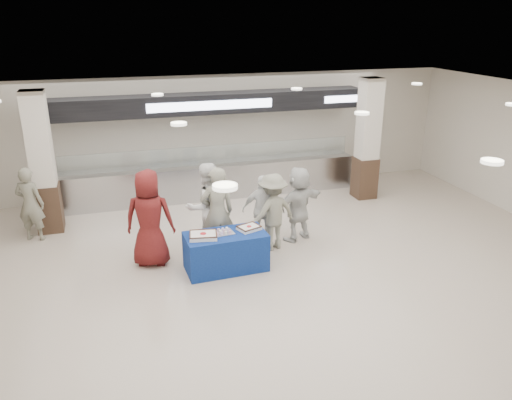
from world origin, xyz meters
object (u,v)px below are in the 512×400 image
object	(u,v)px
sheet_cake_left	(203,235)
display_table	(226,252)
soldier_b	(273,212)
civilian_white	(298,204)
civilian_maroon	(149,218)
chef_tall	(207,207)
soldier_a	(217,212)
chef_short	(263,210)
soldier_bg	(30,204)
cupcake_tray	(222,232)
sheet_cake_right	(249,227)

from	to	relation	value
sheet_cake_left	display_table	bearing A→B (deg)	6.77
soldier_b	civilian_white	world-z (taller)	civilian_white
civilian_maroon	chef_tall	distance (m)	1.27
soldier_a	chef_short	size ratio (longest dim) A/B	1.23
chef_tall	soldier_bg	bearing A→B (deg)	-36.36
cupcake_tray	soldier_a	distance (m)	0.62
cupcake_tray	soldier_b	xyz separation A→B (m)	(1.21, 0.59, 0.04)
display_table	civilian_maroon	world-z (taller)	civilian_maroon
sheet_cake_left	cupcake_tray	world-z (taller)	sheet_cake_left
sheet_cake_right	sheet_cake_left	bearing A→B (deg)	-172.72
display_table	civilian_white	world-z (taller)	civilian_white
cupcake_tray	soldier_bg	bearing A→B (deg)	145.82
civilian_maroon	soldier_bg	world-z (taller)	civilian_maroon
civilian_maroon	soldier_a	bearing A→B (deg)	-164.49
chef_short	civilian_white	size ratio (longest dim) A/B	0.93
civilian_maroon	soldier_a	size ratio (longest dim) A/B	1.03
sheet_cake_left	soldier_bg	bearing A→B (deg)	141.75
display_table	soldier_bg	world-z (taller)	soldier_bg
civilian_maroon	chef_tall	xyz separation A→B (m)	(1.20, 0.39, -0.03)
civilian_maroon	soldier_bg	size ratio (longest dim) A/B	1.17
chef_tall	chef_short	distance (m)	1.22
civilian_maroon	soldier_a	xyz separation A→B (m)	(1.34, 0.00, -0.03)
sheet_cake_left	chef_short	world-z (taller)	chef_short
soldier_a	civilian_white	world-z (taller)	soldier_a
display_table	soldier_bg	size ratio (longest dim) A/B	0.93
sheet_cake_left	chef_tall	world-z (taller)	chef_tall
sheet_cake_left	civilian_maroon	world-z (taller)	civilian_maroon
sheet_cake_left	sheet_cake_right	distance (m)	0.94
soldier_a	chef_tall	world-z (taller)	soldier_a
cupcake_tray	civilian_white	size ratio (longest dim) A/B	0.28
soldier_a	chef_tall	size ratio (longest dim) A/B	1.01
cupcake_tray	sheet_cake_right	bearing A→B (deg)	2.21
chef_short	sheet_cake_right	bearing A→B (deg)	80.66
cupcake_tray	sheet_cake_left	bearing A→B (deg)	-165.88
display_table	soldier_b	xyz separation A→B (m)	(1.16, 0.64, 0.45)
civilian_maroon	civilian_white	distance (m)	3.22
display_table	civilian_white	bearing A→B (deg)	24.02
sheet_cake_right	chef_short	world-z (taller)	chef_short
civilian_white	soldier_a	bearing A→B (deg)	-13.12
chef_tall	civilian_maroon	bearing A→B (deg)	4.73
civilian_maroon	chef_tall	world-z (taller)	civilian_maroon
chef_short	soldier_bg	world-z (taller)	soldier_bg
civilian_maroon	chef_short	distance (m)	2.42
sheet_cake_right	chef_tall	distance (m)	1.17
cupcake_tray	soldier_a	xyz separation A→B (m)	(0.03, 0.59, 0.16)
sheet_cake_right	soldier_b	bearing A→B (deg)	40.45
display_table	chef_short	xyz separation A→B (m)	(1.04, 0.91, 0.40)
chef_short	soldier_bg	xyz separation A→B (m)	(-4.79, 1.65, 0.06)
sheet_cake_left	soldier_bg	world-z (taller)	soldier_bg
cupcake_tray	soldier_b	world-z (taller)	soldier_b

